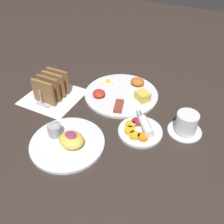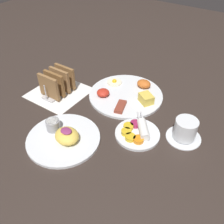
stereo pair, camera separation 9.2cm
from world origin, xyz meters
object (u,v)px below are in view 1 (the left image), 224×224
(plate_foreground, at_px, (67,141))
(toast_rack, at_px, (51,87))
(plate_breakfast, at_px, (122,93))
(plate_condiments, at_px, (140,130))
(coffee_cup, at_px, (186,124))

(plate_foreground, bearing_deg, toast_rack, 136.77)
(plate_breakfast, distance_m, plate_condiments, 0.23)
(plate_foreground, xyz_separation_m, toast_rack, (-0.21, 0.19, 0.04))
(plate_breakfast, distance_m, plate_foreground, 0.34)
(plate_condiments, xyz_separation_m, plate_foreground, (-0.20, -0.16, 0.00))
(toast_rack, bearing_deg, plate_foreground, -43.23)
(plate_breakfast, xyz_separation_m, plate_condiments, (0.15, -0.18, 0.00))
(plate_breakfast, bearing_deg, coffee_cup, -18.90)
(plate_condiments, distance_m, toast_rack, 0.41)
(coffee_cup, bearing_deg, plate_condiments, -151.09)
(plate_breakfast, bearing_deg, toast_rack, -150.41)
(plate_condiments, bearing_deg, coffee_cup, 28.91)
(plate_breakfast, bearing_deg, plate_condiments, -49.27)
(plate_condiments, height_order, coffee_cup, coffee_cup)
(plate_condiments, bearing_deg, toast_rack, 175.27)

